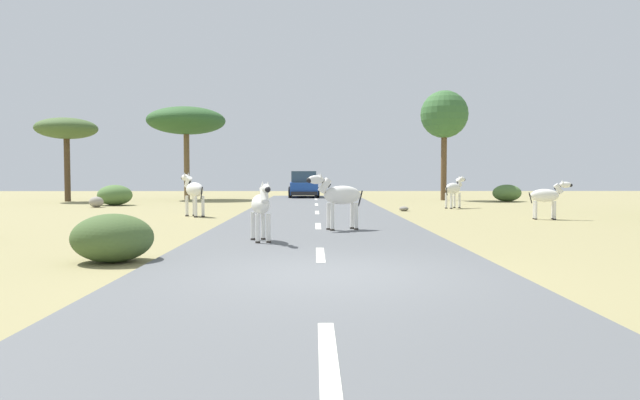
# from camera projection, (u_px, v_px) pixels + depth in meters

# --- Properties ---
(ground_plane) EXTENTS (90.00, 90.00, 0.00)m
(ground_plane) POSITION_uv_depth(u_px,v_px,m) (330.00, 276.00, 8.85)
(ground_plane) COLOR #8E8456
(road) EXTENTS (6.00, 64.00, 0.05)m
(road) POSITION_uv_depth(u_px,v_px,m) (322.00, 275.00, 8.85)
(road) COLOR #56595B
(road) RESTS_ON ground_plane
(lane_markings) EXTENTS (0.16, 56.00, 0.01)m
(lane_markings) POSITION_uv_depth(u_px,v_px,m) (323.00, 285.00, 7.85)
(lane_markings) COLOR silver
(lane_markings) RESTS_ON road
(zebra_0) EXTENTS (0.65, 1.44, 1.39)m
(zebra_0) POSITION_uv_depth(u_px,v_px,m) (261.00, 205.00, 12.91)
(zebra_0) COLOR silver
(zebra_0) RESTS_ON road
(zebra_1) EXTENTS (1.31, 1.28, 1.53)m
(zebra_1) POSITION_uv_depth(u_px,v_px,m) (454.00, 189.00, 26.45)
(zebra_1) COLOR silver
(zebra_1) RESTS_ON ground_plane
(zebra_2) EXTENTS (1.46, 0.53, 1.38)m
(zebra_2) POSITION_uv_depth(u_px,v_px,m) (547.00, 196.00, 19.91)
(zebra_2) COLOR silver
(zebra_2) RESTS_ON ground_plane
(zebra_3) EXTENTS (1.60, 0.83, 1.57)m
(zebra_3) POSITION_uv_depth(u_px,v_px,m) (339.00, 196.00, 15.66)
(zebra_3) COLOR silver
(zebra_3) RESTS_ON road
(zebra_4) EXTENTS (1.26, 1.52, 1.66)m
(zebra_4) POSITION_uv_depth(u_px,v_px,m) (194.00, 190.00, 21.28)
(zebra_4) COLOR silver
(zebra_4) RESTS_ON ground_plane
(car_0) EXTENTS (2.14, 4.40, 1.74)m
(car_0) POSITION_uv_depth(u_px,v_px,m) (304.00, 185.00, 38.50)
(car_0) COLOR #1E479E
(car_0) RESTS_ON road
(tree_0) EXTENTS (4.85, 4.85, 5.77)m
(tree_0) POSITION_uv_depth(u_px,v_px,m) (186.00, 121.00, 35.55)
(tree_0) COLOR brown
(tree_0) RESTS_ON ground_plane
(tree_3) EXTENTS (2.87, 2.87, 6.65)m
(tree_3) POSITION_uv_depth(u_px,v_px,m) (444.00, 115.00, 34.56)
(tree_3) COLOR brown
(tree_3) RESTS_ON ground_plane
(tree_4) EXTENTS (3.48, 3.48, 4.85)m
(tree_4) POSITION_uv_depth(u_px,v_px,m) (66.00, 130.00, 33.00)
(tree_4) COLOR #4C3823
(tree_4) RESTS_ON ground_plane
(bush_0) EXTENTS (1.74, 1.56, 1.04)m
(bush_0) POSITION_uv_depth(u_px,v_px,m) (115.00, 195.00, 29.01)
(bush_0) COLOR #4C7038
(bush_0) RESTS_ON ground_plane
(bush_1) EXTENTS (1.46, 1.31, 0.87)m
(bush_1) POSITION_uv_depth(u_px,v_px,m) (112.00, 238.00, 10.25)
(bush_1) COLOR #425B2D
(bush_1) RESTS_ON ground_plane
(bush_2) EXTENTS (1.64, 1.48, 0.99)m
(bush_2) POSITION_uv_depth(u_px,v_px,m) (507.00, 193.00, 33.20)
(bush_2) COLOR #4C7038
(bush_2) RESTS_ON ground_plane
(rock_1) EXTENTS (0.67, 0.63, 0.51)m
(rock_1) POSITION_uv_depth(u_px,v_px,m) (96.00, 202.00, 27.27)
(rock_1) COLOR gray
(rock_1) RESTS_ON ground_plane
(rock_2) EXTENTS (0.40, 0.40, 0.20)m
(rock_2) POSITION_uv_depth(u_px,v_px,m) (404.00, 209.00, 24.54)
(rock_2) COLOR gray
(rock_2) RESTS_ON ground_plane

